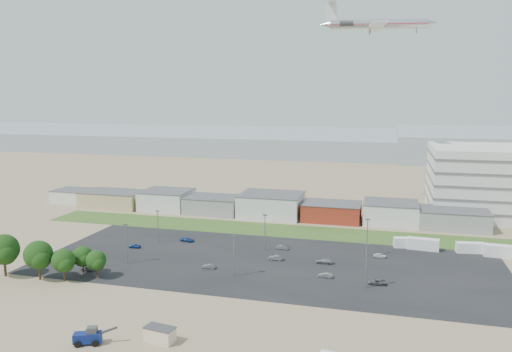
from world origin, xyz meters
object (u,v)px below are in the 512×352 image
(telehandler, at_px, (87,336))
(tree_far_left, at_px, (4,253))
(portable_shed, at_px, (160,334))
(parked_car_0, at_px, (377,282))
(parked_car_8, at_px, (380,255))
(parked_car_9, at_px, (187,240))
(airliner, at_px, (378,24))
(parked_car_5, at_px, (135,246))
(box_trailer_a, at_px, (407,243))
(parked_car_4, at_px, (209,266))
(parked_car_7, at_px, (276,258))
(parked_car_10, at_px, (88,269))
(parked_car_1, at_px, (325,275))
(parked_car_11, at_px, (283,247))
(parked_car_12, at_px, (324,261))

(telehandler, distance_m, tree_far_left, 46.08)
(portable_shed, bearing_deg, parked_car_0, 54.56)
(parked_car_8, relative_size, parked_car_9, 0.85)
(airliner, bearing_deg, parked_car_0, -96.21)
(parked_car_5, bearing_deg, parked_car_8, 93.90)
(box_trailer_a, xyz_separation_m, parked_car_4, (-48.91, -31.66, -0.88))
(parked_car_5, relative_size, parked_car_8, 0.97)
(parked_car_7, relative_size, parked_car_10, 1.02)
(parked_car_9, bearing_deg, tree_far_left, 148.90)
(portable_shed, relative_size, parked_car_10, 1.46)
(telehandler, height_order, parked_car_1, telehandler)
(parked_car_1, xyz_separation_m, parked_car_11, (-14.59, 19.37, -0.01))
(parked_car_12, bearing_deg, parked_car_1, 11.81)
(telehandler, relative_size, parked_car_4, 2.25)
(parked_car_0, relative_size, parked_car_1, 1.23)
(airliner, distance_m, parked_car_0, 110.03)
(parked_car_1, relative_size, parked_car_12, 0.80)
(parked_car_7, distance_m, parked_car_11, 9.64)
(parked_car_7, height_order, parked_car_8, parked_car_7)
(airliner, bearing_deg, parked_car_10, -133.79)
(parked_car_4, bearing_deg, parked_car_0, 83.76)
(parked_car_1, bearing_deg, airliner, 176.89)
(box_trailer_a, relative_size, parked_car_10, 2.05)
(parked_car_1, distance_m, parked_car_9, 48.07)
(parked_car_1, distance_m, parked_car_7, 17.37)
(parked_car_9, xyz_separation_m, parked_car_11, (29.26, -0.32, -0.01))
(tree_far_left, bearing_deg, parked_car_5, 56.79)
(tree_far_left, height_order, parked_car_1, tree_far_left)
(airliner, bearing_deg, parked_car_8, -95.10)
(tree_far_left, distance_m, airliner, 146.81)
(telehandler, height_order, parked_car_11, telehandler)
(parked_car_12, bearing_deg, parked_car_11, -122.65)
(parked_car_10, bearing_deg, parked_car_9, -25.36)
(parked_car_0, relative_size, parked_car_11, 1.25)
(tree_far_left, distance_m, parked_car_11, 71.64)
(parked_car_7, bearing_deg, parked_car_12, 93.06)
(parked_car_7, xyz_separation_m, parked_car_12, (12.71, 0.55, 0.01))
(parked_car_11, bearing_deg, airliner, -16.63)
(parked_car_0, distance_m, parked_car_12, 17.97)
(tree_far_left, distance_m, parked_car_1, 77.38)
(box_trailer_a, relative_size, airliner, 0.17)
(parked_car_4, bearing_deg, parked_car_12, 106.57)
(parked_car_12, bearing_deg, parked_car_5, -86.90)
(box_trailer_a, distance_m, tree_far_left, 106.78)
(telehandler, xyz_separation_m, parked_car_7, (21.62, 53.30, -0.95))
(tree_far_left, height_order, parked_car_5, tree_far_left)
(airliner, bearing_deg, parked_car_11, -118.17)
(telehandler, distance_m, parked_car_9, 63.75)
(parked_car_11, bearing_deg, parked_car_12, -122.66)
(parked_car_8, relative_size, parked_car_12, 0.80)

